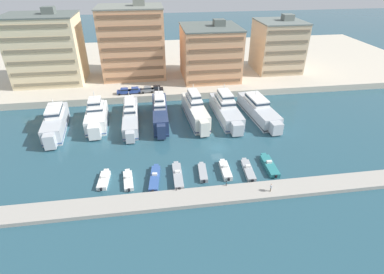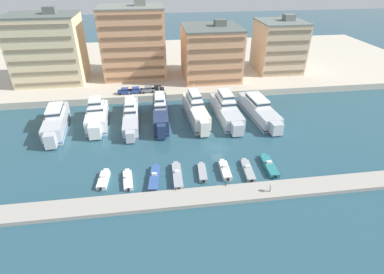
# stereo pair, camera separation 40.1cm
# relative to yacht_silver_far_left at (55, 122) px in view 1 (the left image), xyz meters

# --- Properties ---
(ground_plane) EXTENTS (400.00, 400.00, 0.00)m
(ground_plane) POSITION_rel_yacht_silver_far_left_xyz_m (37.87, -13.68, -2.30)
(ground_plane) COLOR #285160
(quay_promenade) EXTENTS (180.00, 70.00, 2.04)m
(quay_promenade) POSITION_rel_yacht_silver_far_left_xyz_m (37.87, 48.86, -1.28)
(quay_promenade) COLOR beige
(quay_promenade) RESTS_ON ground
(pier_dock) EXTENTS (120.00, 4.47, 0.77)m
(pier_dock) POSITION_rel_yacht_silver_far_left_xyz_m (37.87, -29.62, -1.92)
(pier_dock) COLOR #A8A399
(pier_dock) RESTS_ON ground
(yacht_silver_far_left) EXTENTS (5.88, 19.41, 7.37)m
(yacht_silver_far_left) POSITION_rel_yacht_silver_far_left_xyz_m (0.00, 0.00, 0.00)
(yacht_silver_far_left) COLOR silver
(yacht_silver_far_left) RESTS_ON ground
(yacht_white_left) EXTENTS (5.66, 16.50, 8.41)m
(yacht_white_left) POSITION_rel_yacht_silver_far_left_xyz_m (9.66, 1.61, 0.13)
(yacht_white_left) COLOR white
(yacht_white_left) RESTS_ON ground
(yacht_silver_mid_left) EXTENTS (4.08, 21.79, 7.48)m
(yacht_silver_mid_left) POSITION_rel_yacht_silver_far_left_xyz_m (18.16, 1.77, -0.23)
(yacht_silver_mid_left) COLOR silver
(yacht_silver_mid_left) RESTS_ON ground
(yacht_navy_center_left) EXTENTS (4.11, 20.50, 8.46)m
(yacht_navy_center_left) POSITION_rel_yacht_silver_far_left_xyz_m (25.80, 1.54, 0.23)
(yacht_navy_center_left) COLOR navy
(yacht_navy_center_left) RESTS_ON ground
(yacht_ivory_center) EXTENTS (5.36, 20.02, 9.01)m
(yacht_ivory_center) POSITION_rel_yacht_silver_far_left_xyz_m (35.00, 0.97, 0.43)
(yacht_ivory_center) COLOR silver
(yacht_ivory_center) RESTS_ON ground
(yacht_silver_center_right) EXTENTS (5.54, 21.15, 8.48)m
(yacht_silver_center_right) POSITION_rel_yacht_silver_far_left_xyz_m (43.29, 1.05, 0.12)
(yacht_silver_center_right) COLOR silver
(yacht_silver_center_right) RESTS_ON ground
(yacht_silver_mid_right) EXTENTS (6.59, 21.90, 6.88)m
(yacht_silver_mid_right) POSITION_rel_yacht_silver_far_left_xyz_m (52.10, 0.27, -0.24)
(yacht_silver_mid_right) COLOR silver
(yacht_silver_mid_right) RESTS_ON ground
(motorboat_white_far_left) EXTENTS (2.14, 6.19, 1.25)m
(motorboat_white_far_left) POSITION_rel_yacht_silver_far_left_xyz_m (13.73, -22.29, -1.86)
(motorboat_white_far_left) COLOR white
(motorboat_white_far_left) RESTS_ON ground
(motorboat_white_left) EXTENTS (2.21, 6.56, 1.18)m
(motorboat_white_left) POSITION_rel_yacht_silver_far_left_xyz_m (18.34, -22.97, -1.92)
(motorboat_white_left) COLOR white
(motorboat_white_left) RESTS_ON ground
(motorboat_blue_mid_left) EXTENTS (2.52, 8.32, 1.38)m
(motorboat_blue_mid_left) POSITION_rel_yacht_silver_far_left_xyz_m (23.38, -23.24, -1.82)
(motorboat_blue_mid_left) COLOR #33569E
(motorboat_blue_mid_left) RESTS_ON ground
(motorboat_grey_center_left) EXTENTS (1.84, 8.57, 1.54)m
(motorboat_grey_center_left) POSITION_rel_yacht_silver_far_left_xyz_m (27.83, -23.27, -1.74)
(motorboat_grey_center_left) COLOR #9EA3A8
(motorboat_grey_center_left) RESTS_ON ground
(motorboat_grey_center) EXTENTS (1.91, 6.26, 0.87)m
(motorboat_grey_center) POSITION_rel_yacht_silver_far_left_xyz_m (32.86, -22.71, -1.88)
(motorboat_grey_center) COLOR #9EA3A8
(motorboat_grey_center) RESTS_ON ground
(motorboat_white_center_right) EXTENTS (1.87, 6.59, 1.58)m
(motorboat_white_center_right) POSITION_rel_yacht_silver_far_left_xyz_m (37.45, -22.70, -1.76)
(motorboat_white_center_right) COLOR white
(motorboat_white_center_right) RESTS_ON ground
(motorboat_grey_mid_right) EXTENTS (2.10, 7.57, 1.35)m
(motorboat_grey_mid_right) POSITION_rel_yacht_silver_far_left_xyz_m (42.02, -23.17, -1.87)
(motorboat_grey_mid_right) COLOR #9EA3A8
(motorboat_grey_mid_right) RESTS_ON ground
(motorboat_teal_right) EXTENTS (2.12, 8.03, 1.41)m
(motorboat_teal_right) POSITION_rel_yacht_silver_far_left_xyz_m (46.75, -22.44, -1.81)
(motorboat_teal_right) COLOR teal
(motorboat_teal_right) RESTS_ON ground
(car_blue_far_left) EXTENTS (4.10, 1.92, 1.80)m
(car_blue_far_left) POSITION_rel_yacht_silver_far_left_xyz_m (15.90, 16.34, 0.72)
(car_blue_far_left) COLOR #28428E
(car_blue_far_left) RESTS_ON quay_promenade
(car_blue_left) EXTENTS (4.16, 2.03, 1.80)m
(car_blue_left) POSITION_rel_yacht_silver_far_left_xyz_m (19.04, 16.55, 0.72)
(car_blue_left) COLOR #28428E
(car_blue_left) RESTS_ON quay_promenade
(car_grey_mid_left) EXTENTS (4.21, 2.16, 1.80)m
(car_grey_mid_left) POSITION_rel_yacht_silver_far_left_xyz_m (22.78, 16.65, 0.72)
(car_grey_mid_left) COLOR slate
(car_grey_mid_left) RESTS_ON quay_promenade
(car_black_center_left) EXTENTS (4.12, 1.95, 1.80)m
(car_black_center_left) POSITION_rel_yacht_silver_far_left_xyz_m (25.58, 16.86, 0.72)
(car_black_center_left) COLOR black
(car_black_center_left) RESTS_ON quay_promenade
(apartment_block_far_left) EXTENTS (21.21, 15.23, 22.76)m
(apartment_block_far_left) POSITION_rel_yacht_silver_far_left_xyz_m (-7.61, 31.05, 10.17)
(apartment_block_far_left) COLOR beige
(apartment_block_far_left) RESTS_ON quay_promenade
(apartment_block_left) EXTENTS (20.60, 14.96, 24.32)m
(apartment_block_left) POSITION_rel_yacht_silver_far_left_xyz_m (19.06, 32.96, 10.95)
(apartment_block_left) COLOR tan
(apartment_block_left) RESTS_ON quay_promenade
(apartment_block_mid_left) EXTENTS (18.37, 18.39, 18.52)m
(apartment_block_mid_left) POSITION_rel_yacht_silver_far_left_xyz_m (44.02, 28.08, 8.05)
(apartment_block_mid_left) COLOR tan
(apartment_block_mid_left) RESTS_ON quay_promenade
(apartment_block_center_left) EXTENTS (15.39, 15.57, 18.90)m
(apartment_block_center_left) POSITION_rel_yacht_silver_far_left_xyz_m (69.07, 32.24, 8.26)
(apartment_block_center_left) COLOR #C6AD89
(apartment_block_center_left) RESTS_ON quay_promenade
(pedestrian_near_edge) EXTENTS (0.27, 0.64, 1.67)m
(pedestrian_near_edge) POSITION_rel_yacht_silver_far_left_xyz_m (43.91, -30.30, -0.54)
(pedestrian_near_edge) COLOR #7A6B56
(pedestrian_near_edge) RESTS_ON pier_dock
(bollard_west) EXTENTS (0.20, 0.20, 0.61)m
(bollard_west) POSITION_rel_yacht_silver_far_left_xyz_m (27.13, -27.64, -1.20)
(bollard_west) COLOR #2D2D33
(bollard_west) RESTS_ON pier_dock
(bollard_west_mid) EXTENTS (0.20, 0.20, 0.61)m
(bollard_west_mid) POSITION_rel_yacht_silver_far_left_xyz_m (36.42, -27.64, -1.20)
(bollard_west_mid) COLOR #2D2D33
(bollard_west_mid) RESTS_ON pier_dock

